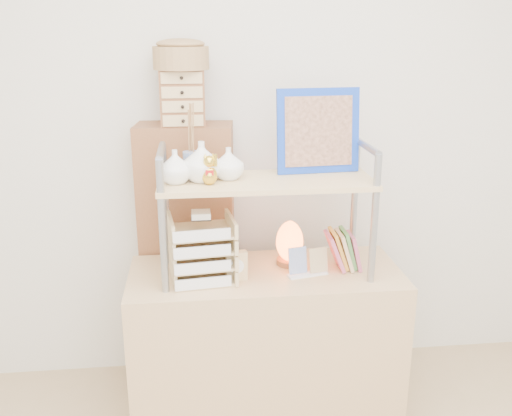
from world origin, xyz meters
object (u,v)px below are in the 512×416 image
(salt_lamp, at_px, (289,243))
(letter_tray, at_px, (202,253))
(desk, at_px, (265,346))
(cabinet, at_px, (189,258))

(salt_lamp, bearing_deg, letter_tray, -162.35)
(salt_lamp, bearing_deg, desk, -147.85)
(cabinet, bearing_deg, salt_lamp, -26.79)
(cabinet, distance_m, letter_tray, 0.47)
(desk, distance_m, cabinet, 0.59)
(cabinet, height_order, salt_lamp, cabinet)
(desk, xyz_separation_m, cabinet, (-0.34, 0.37, 0.30))
(letter_tray, distance_m, salt_lamp, 0.41)
(letter_tray, bearing_deg, salt_lamp, 17.65)
(cabinet, bearing_deg, letter_tray, -75.34)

